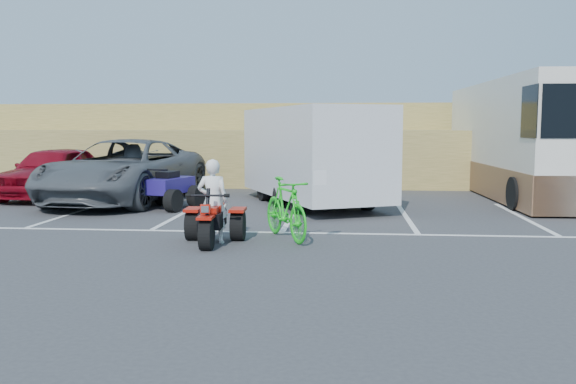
# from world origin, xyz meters

# --- Properties ---
(ground) EXTENTS (100.00, 100.00, 0.00)m
(ground) POSITION_xyz_m (0.00, 0.00, 0.00)
(ground) COLOR #38383B
(ground) RESTS_ON ground
(parking_stripes) EXTENTS (28.00, 5.16, 0.01)m
(parking_stripes) POSITION_xyz_m (0.87, 4.07, 0.00)
(parking_stripes) COLOR white
(parking_stripes) RESTS_ON ground
(grass_embankment) EXTENTS (40.00, 8.50, 3.10)m
(grass_embankment) POSITION_xyz_m (0.00, 15.48, 1.42)
(grass_embankment) COLOR olive
(grass_embankment) RESTS_ON ground
(red_trike_atv) EXTENTS (1.18, 1.54, 0.97)m
(red_trike_atv) POSITION_xyz_m (-1.13, 1.06, 0.00)
(red_trike_atv) COLOR #AC1509
(red_trike_atv) RESTS_ON ground
(rider) EXTENTS (0.58, 0.39, 1.54)m
(rider) POSITION_xyz_m (-1.14, 1.21, 0.77)
(rider) COLOR white
(rider) RESTS_ON ground
(green_dirt_bike) EXTENTS (1.38, 1.97, 1.16)m
(green_dirt_bike) POSITION_xyz_m (0.14, 1.71, 0.58)
(green_dirt_bike) COLOR #14BF19
(green_dirt_bike) RESTS_ON ground
(grey_pickup) EXTENTS (3.57, 6.64, 1.77)m
(grey_pickup) POSITION_xyz_m (-4.96, 7.09, 0.89)
(grey_pickup) COLOR #4D5156
(grey_pickup) RESTS_ON ground
(red_car) EXTENTS (2.14, 4.67, 1.55)m
(red_car) POSITION_xyz_m (-7.47, 7.95, 0.78)
(red_car) COLOR maroon
(red_car) RESTS_ON ground
(cargo_trailer) EXTENTS (4.40, 6.05, 2.62)m
(cargo_trailer) POSITION_xyz_m (0.37, 6.82, 1.42)
(cargo_trailer) COLOR silver
(cargo_trailer) RESTS_ON ground
(rv_motorhome) EXTENTS (2.70, 9.60, 3.42)m
(rv_motorhome) POSITION_xyz_m (6.64, 9.62, 1.49)
(rv_motorhome) COLOR silver
(rv_motorhome) RESTS_ON ground
(quad_atv_blue) EXTENTS (1.66, 1.95, 1.09)m
(quad_atv_blue) POSITION_xyz_m (-3.32, 5.76, 0.00)
(quad_atv_blue) COLOR navy
(quad_atv_blue) RESTS_ON ground
(quad_atv_green) EXTENTS (1.42, 1.76, 1.05)m
(quad_atv_green) POSITION_xyz_m (0.08, 6.79, 0.00)
(quad_atv_green) COLOR #13551F
(quad_atv_green) RESTS_ON ground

